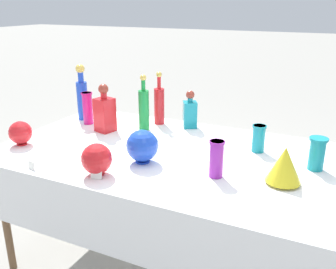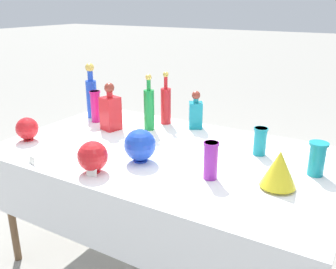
# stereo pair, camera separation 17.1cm
# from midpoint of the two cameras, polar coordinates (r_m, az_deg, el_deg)

# --- Properties ---
(ground_plane) EXTENTS (40.00, 40.00, 0.00)m
(ground_plane) POSITION_cam_midpoint_polar(r_m,az_deg,el_deg) (2.50, 2.07, -18.97)
(ground_plane) COLOR gray
(display_table) EXTENTS (1.89, 1.12, 0.76)m
(display_table) POSITION_cam_midpoint_polar(r_m,az_deg,el_deg) (2.10, 1.81, -4.31)
(display_table) COLOR white
(display_table) RESTS_ON ground
(tall_bottle_0) EXTENTS (0.08, 0.08, 0.39)m
(tall_bottle_0) POSITION_cam_midpoint_polar(r_m,az_deg,el_deg) (2.73, -9.83, 6.11)
(tall_bottle_0) COLOR blue
(tall_bottle_0) RESTS_ON display_table
(tall_bottle_1) EXTENTS (0.07, 0.07, 0.36)m
(tall_bottle_1) POSITION_cam_midpoint_polar(r_m,az_deg,el_deg) (2.55, 1.58, 4.66)
(tall_bottle_1) COLOR red
(tall_bottle_1) RESTS_ON display_table
(tall_bottle_2) EXTENTS (0.07, 0.07, 0.37)m
(tall_bottle_2) POSITION_cam_midpoint_polar(r_m,az_deg,el_deg) (2.42, -0.89, 4.09)
(tall_bottle_2) COLOR #198C38
(tall_bottle_2) RESTS_ON display_table
(square_decanter_0) EXTENTS (0.12, 0.12, 0.25)m
(square_decanter_0) POSITION_cam_midpoint_polar(r_m,az_deg,el_deg) (2.48, 6.21, 3.30)
(square_decanter_0) COLOR teal
(square_decanter_0) RESTS_ON display_table
(square_decanter_1) EXTENTS (0.13, 0.13, 0.31)m
(square_decanter_1) POSITION_cam_midpoint_polar(r_m,az_deg,el_deg) (2.45, -6.79, 3.62)
(square_decanter_1) COLOR red
(square_decanter_1) RESTS_ON display_table
(slender_vase_0) EXTENTS (0.08, 0.08, 0.15)m
(slender_vase_0) POSITION_cam_midpoint_polar(r_m,az_deg,el_deg) (2.12, 16.13, -0.89)
(slender_vase_0) COLOR teal
(slender_vase_0) RESTS_ON display_table
(slender_vase_1) EXTENTS (0.09, 0.09, 0.17)m
(slender_vase_1) POSITION_cam_midpoint_polar(r_m,az_deg,el_deg) (1.96, 24.13, -3.27)
(slender_vase_1) COLOR teal
(slender_vase_1) RESTS_ON display_table
(slender_vase_2) EXTENTS (0.08, 0.08, 0.18)m
(slender_vase_2) POSITION_cam_midpoint_polar(r_m,az_deg,el_deg) (1.78, 9.29, -3.80)
(slender_vase_2) COLOR purple
(slender_vase_2) RESTS_ON display_table
(slender_vase_3) EXTENTS (0.08, 0.08, 0.22)m
(slender_vase_3) POSITION_cam_midpoint_polar(r_m,az_deg,el_deg) (2.63, -9.16, 4.36)
(slender_vase_3) COLOR #C61972
(slender_vase_3) RESTS_ON display_table
(fluted_vase_0) EXTENTS (0.16, 0.16, 0.18)m
(fluted_vase_0) POSITION_cam_midpoint_polar(r_m,az_deg,el_deg) (1.76, 19.28, -5.04)
(fluted_vase_0) COLOR yellow
(fluted_vase_0) RESTS_ON display_table
(round_bowl_0) EXTENTS (0.17, 0.17, 0.18)m
(round_bowl_0) POSITION_cam_midpoint_polar(r_m,az_deg,el_deg) (1.95, -1.78, -1.65)
(round_bowl_0) COLOR blue
(round_bowl_0) RESTS_ON display_table
(round_bowl_1) EXTENTS (0.15, 0.15, 0.16)m
(round_bowl_1) POSITION_cam_midpoint_polar(r_m,az_deg,el_deg) (1.85, -8.83, -3.36)
(round_bowl_1) COLOR red
(round_bowl_1) RESTS_ON display_table
(round_bowl_2) EXTENTS (0.13, 0.13, 0.14)m
(round_bowl_2) POSITION_cam_midpoint_polar(r_m,az_deg,el_deg) (2.38, -18.77, 0.83)
(round_bowl_2) COLOR red
(round_bowl_2) RESTS_ON display_table
(price_tag_left) EXTENTS (0.06, 0.03, 0.04)m
(price_tag_left) POSITION_cam_midpoint_polar(r_m,az_deg,el_deg) (1.83, -8.97, -5.73)
(price_tag_left) COLOR white
(price_tag_left) RESTS_ON display_table
(price_tag_center) EXTENTS (0.06, 0.03, 0.04)m
(price_tag_center) POSITION_cam_midpoint_polar(r_m,az_deg,el_deg) (2.04, -17.77, -3.81)
(price_tag_center) COLOR white
(price_tag_center) RESTS_ON display_table
(cardboard_box_behind_left) EXTENTS (0.46, 0.40, 0.41)m
(cardboard_box_behind_left) POSITION_cam_midpoint_polar(r_m,az_deg,el_deg) (3.19, 9.53, -6.50)
(cardboard_box_behind_left) COLOR tan
(cardboard_box_behind_left) RESTS_ON ground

